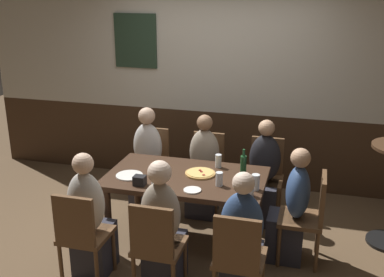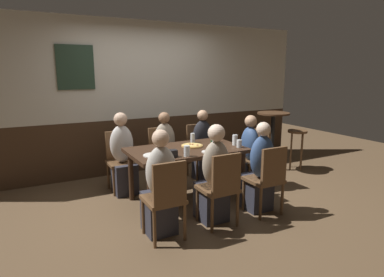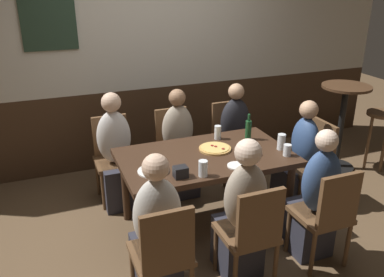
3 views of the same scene
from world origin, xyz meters
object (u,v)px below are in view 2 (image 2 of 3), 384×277
Objects in this scene: person_left_far at (123,159)px; beer_bottle_green at (213,135)px; chair_head_east at (256,156)px; person_mid_far at (166,155)px; condiment_caddy at (172,153)px; chair_left_near at (166,196)px; chair_right_near at (268,176)px; dining_table at (186,155)px; beer_glass_half at (235,140)px; bar_stool at (297,139)px; chair_left_far at (120,157)px; pizza at (192,146)px; chair_right_far at (199,148)px; plate_white_large at (154,155)px; highball_clear at (187,151)px; person_right_near at (259,174)px; pint_glass_amber at (193,138)px; chair_mid_near at (221,185)px; person_left_near at (160,191)px; plate_white_small at (208,152)px; person_head_east at (247,158)px; person_mid_near at (214,181)px; person_right_far at (204,151)px; tumbler_water at (215,143)px; chair_mid_far at (162,152)px; pint_glass_stout at (239,144)px; side_bar_table at (272,137)px.

beer_bottle_green is at bearing -23.30° from person_left_far.
chair_head_east is 3.41× the size of beer_bottle_green.
condiment_caddy is at bearing -108.96° from person_mid_far.
person_left_far reaches higher than chair_left_near.
dining_table is at bearing 127.93° from chair_right_near.
chair_head_east is at bearing -30.78° from person_mid_far.
beer_glass_half reaches higher than bar_stool.
person_mid_far is 1.12m from condiment_caddy.
beer_glass_half is 0.57× the size of beer_bottle_green.
person_mid_far is 0.82m from beer_bottle_green.
chair_left_far reaches higher than pizza.
chair_right_far reaches higher than plate_white_large.
highball_clear is 0.51× the size of plate_white_large.
plate_white_large is at bearing 155.15° from person_right_near.
person_mid_far is 8.48× the size of pint_glass_amber.
chair_left_near is at bearing 180.00° from chair_mid_near.
person_left_far reaches higher than chair_left_far.
person_left_near is 7.34× the size of plate_white_small.
chair_left_near is 0.78× the size of person_head_east.
chair_left_far is 0.75× the size of person_mid_near.
chair_right_near is 1.22× the size of bar_stool.
person_right_near is (-0.00, 0.16, -0.01)m from chair_right_near.
person_right_far is 0.96m from tumbler_water.
person_right_near reaches higher than chair_mid_far.
pint_glass_stout is 1.02m from condiment_caddy.
chair_right_near is 1.00× the size of chair_mid_near.
dining_table is 0.43m from highball_clear.
chair_right_near is 0.75× the size of person_mid_near.
beer_bottle_green reaches higher than pint_glass_amber.
chair_right_near and chair_mid_far have the same top height.
chair_left_near is at bearing -90.00° from chair_left_far.
person_mid_near reaches higher than chair_right_near.
plate_white_small is 0.22× the size of bar_stool.
chair_right_far and chair_mid_far have the same top height.
person_right_near is 0.97m from beer_bottle_green.
chair_head_east is at bearing -4.03° from pizza.
plate_white_large is 2.61m from side_bar_table.
person_head_east is (0.34, 0.71, -0.01)m from person_right_near.
person_right_far reaches higher than chair_mid_near.
person_right_near is 0.72m from tumbler_water.
person_head_east is 4.36× the size of beer_bottle_green.
chair_right_far is at bearing 52.07° from chair_left_near.
chair_head_east is (1.18, -0.87, 0.00)m from chair_mid_far.
highball_clear is at bearing 34.35° from person_left_near.
pizza is 0.62m from condiment_caddy.
chair_mid_far is at bearing 73.48° from condiment_caddy.
highball_clear is (0.50, 0.50, 0.30)m from chair_left_near.
beer_glass_half is at bearing 39.31° from person_mid_near.
chair_mid_far is (0.68, 1.74, 0.00)m from chair_left_near.
chair_right_far is 1.60m from condiment_caddy.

